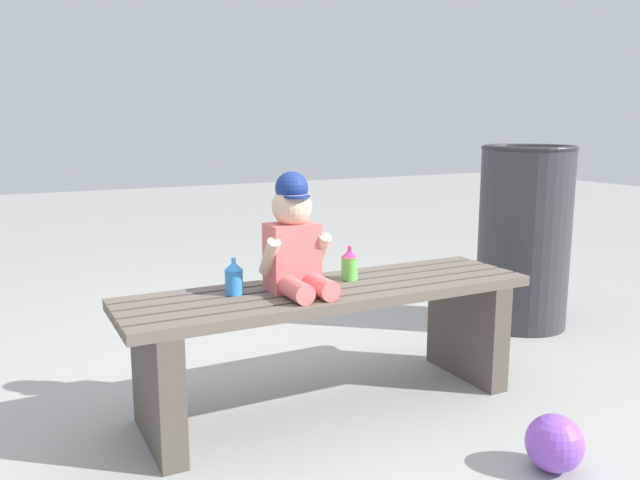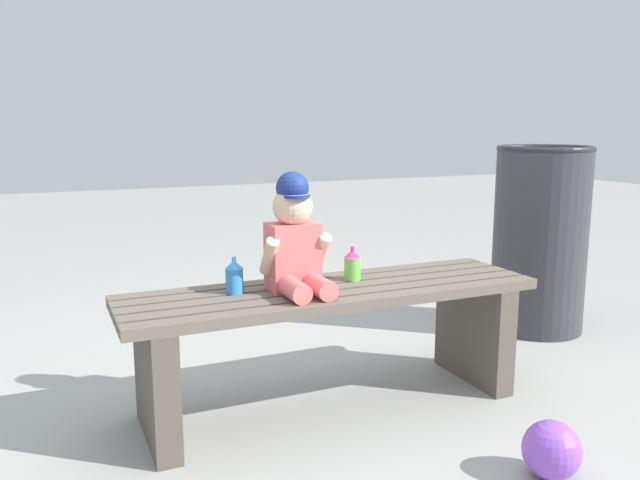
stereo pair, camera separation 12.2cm
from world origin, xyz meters
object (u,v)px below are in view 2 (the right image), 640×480
Objects in this scene: sippy_cup_left at (234,276)px; child_figure at (295,240)px; toy_ball at (552,450)px; sippy_cup_right at (352,264)px; trash_bin at (540,238)px; park_bench at (332,328)px.

child_figure is at bearing -15.21° from sippy_cup_left.
child_figure is at bearing 126.57° from toy_ball.
sippy_cup_left is 1.00× the size of sippy_cup_right.
sippy_cup_left is 0.73× the size of toy_ball.
child_figure is 2.39× the size of toy_ball.
sippy_cup_left is at bearing 133.63° from toy_ball.
sippy_cup_left is 1.66m from trash_bin.
toy_ball is 1.47m from trash_bin.
park_bench is at bearing 118.94° from toy_ball.
sippy_cup_left is at bearing -168.26° from trash_bin.
park_bench is 0.35m from child_figure.
toy_ball is (0.38, -0.69, -0.21)m from park_bench.
trash_bin is (1.30, 0.40, 0.16)m from park_bench.
toy_ball is (0.51, -0.69, -0.53)m from child_figure.
sippy_cup_right is at bearing -164.06° from trash_bin.
toy_ball is at bearing -61.06° from park_bench.
toy_ball is at bearing -46.37° from sippy_cup_left.
trash_bin reaches higher than toy_ball.
child_figure is at bearing 176.78° from park_bench.
sippy_cup_left is at bearing 164.79° from child_figure.
sippy_cup_right is 0.90m from toy_ball.
park_bench is 11.86× the size of sippy_cup_right.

